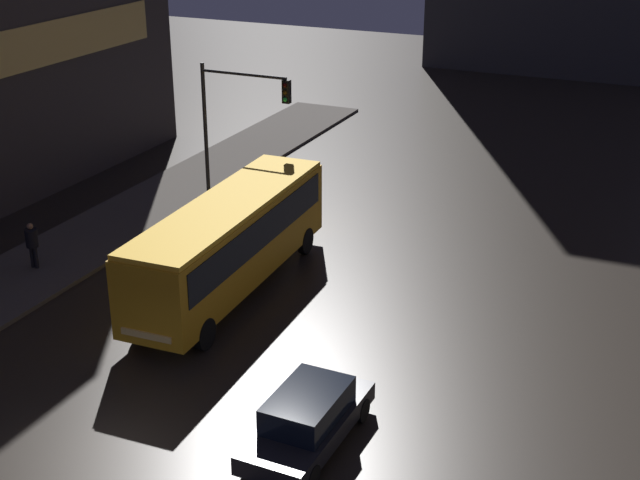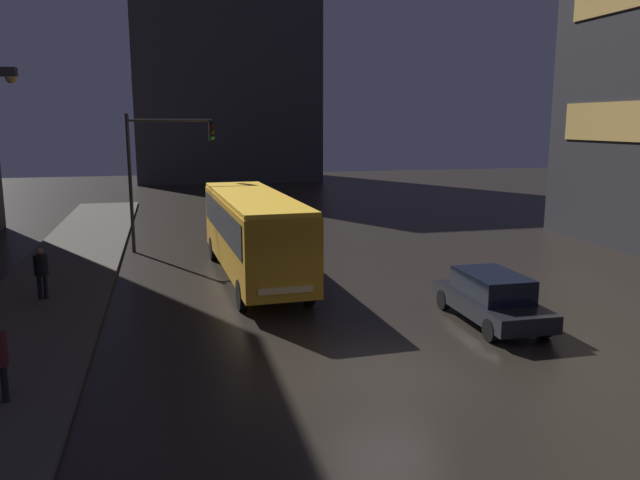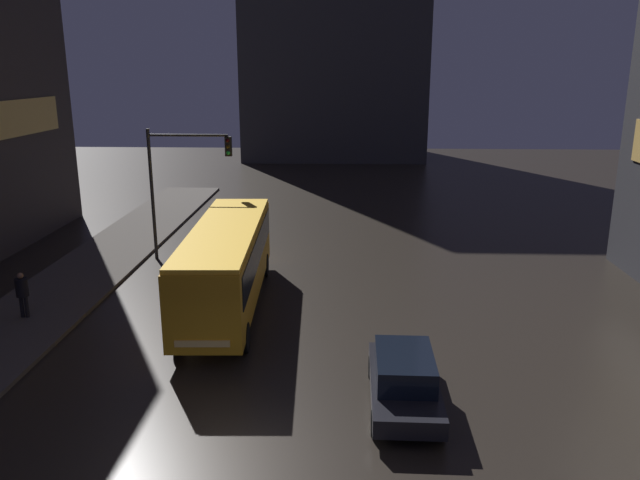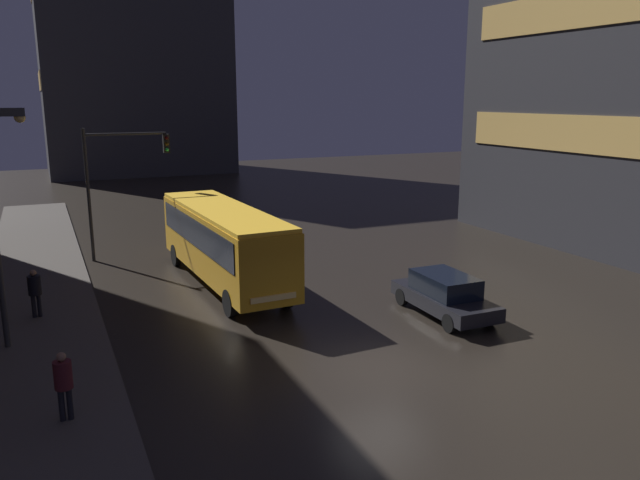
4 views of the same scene
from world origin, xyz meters
TOP-DOWN VIEW (x-y plane):
  - ground_plane at (0.00, 0.00)m, footprint 120.00×120.00m
  - sidewalk_left at (-9.00, 10.00)m, footprint 4.00×48.00m
  - building_far_backdrop at (1.41, 53.65)m, footprint 18.07×12.00m
  - bus_near at (-1.84, 9.85)m, footprint 2.84×10.70m
  - car_taxi at (4.29, 2.94)m, footprint 1.91×4.49m
  - pedestrian_mid at (-9.05, 8.28)m, footprint 0.59×0.59m
  - traffic_light_main at (-5.15, 16.14)m, footprint 3.96×0.35m

SIDE VIEW (x-z plane):
  - ground_plane at x=0.00m, z-range 0.00..0.00m
  - sidewalk_left at x=-9.00m, z-range 0.00..0.15m
  - car_taxi at x=4.29m, z-range 0.01..1.52m
  - pedestrian_mid at x=-9.05m, z-range 0.34..2.04m
  - bus_near at x=-1.84m, z-range 0.38..3.62m
  - traffic_light_main at x=-5.15m, z-range 1.16..7.43m
  - building_far_backdrop at x=1.41m, z-range 0.00..27.94m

